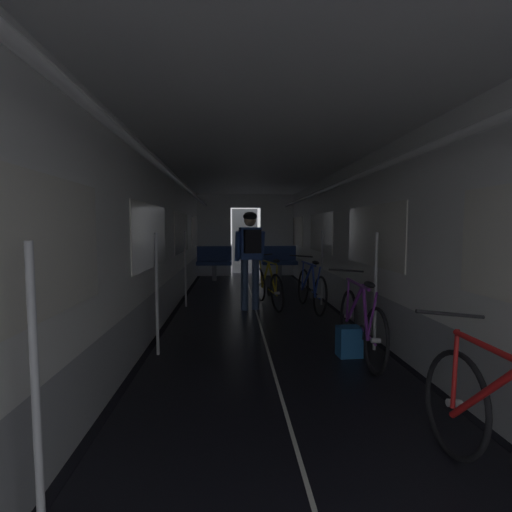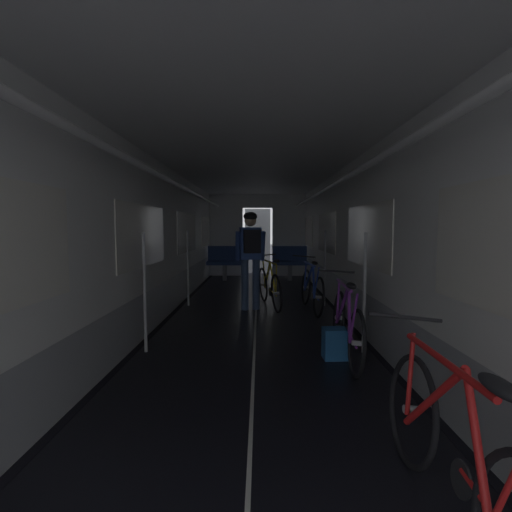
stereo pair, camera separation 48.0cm
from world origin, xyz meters
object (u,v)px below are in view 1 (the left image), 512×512
Objects in this scene: bench_seat_far_right at (279,260)px; backpack_on_floor at (349,341)px; bench_seat_far_left at (214,260)px; bicycle_yellow_in_aisle at (268,286)px; person_cyclist_aisle at (250,250)px; bicycle_purple at (360,323)px; bicycle_blue at (311,288)px.

backpack_on_floor is (0.00, -6.17, -0.40)m from bench_seat_far_right.
bench_seat_far_left reaches higher than bicycle_yellow_in_aisle.
bench_seat_far_right is 6.18m from backpack_on_floor.
person_cyclist_aisle is at bearing 112.26° from backpack_on_floor.
backpack_on_floor is at bearing -67.74° from person_cyclist_aisle.
bicycle_purple is (1.93, -6.17, -0.18)m from bench_seat_far_left.
bench_seat_far_left is at bearing 180.00° from bench_seat_far_right.
bicycle_yellow_in_aisle is (1.15, -3.47, -0.18)m from bench_seat_far_left.
bench_seat_far_left reaches higher than backpack_on_floor.
person_cyclist_aisle is 2.78m from backpack_on_floor.
bench_seat_far_right is at bearing 91.18° from bicycle_purple.
backpack_on_floor is at bearing -76.37° from bicycle_yellow_in_aisle.
person_cyclist_aisle is (-0.99, -3.74, 0.50)m from bench_seat_far_right.
bicycle_yellow_in_aisle reaches higher than backpack_on_floor.
bench_seat_far_left is 1.80m from bench_seat_far_right.
person_cyclist_aisle reaches higher than bicycle_purple.
bicycle_purple is at bearing -88.82° from bench_seat_far_right.
bench_seat_far_right is at bearing 79.35° from bicycle_yellow_in_aisle.
bicycle_blue is at bearing 91.19° from bicycle_purple.
bench_seat_far_left is at bearing 106.28° from backpack_on_floor.
bench_seat_far_left is at bearing 116.35° from bicycle_blue.
bicycle_yellow_in_aisle is at bearing 38.49° from person_cyclist_aisle.
backpack_on_floor is at bearing -91.80° from bicycle_blue.
bench_seat_far_left is at bearing 107.34° from bicycle_purple.
bench_seat_far_right reaches higher than bicycle_blue.
bicycle_blue is 2.38m from bicycle_purple.
bicycle_blue is 1.27m from person_cyclist_aisle.
person_cyclist_aisle is 1.04× the size of bicycle_yellow_in_aisle.
bench_seat_far_right is 3.79m from bicycle_blue.
bench_seat_far_right reaches higher than bicycle_purple.
bicycle_purple is 2.76m from person_cyclist_aisle.
person_cyclist_aisle is at bearing -104.86° from bench_seat_far_right.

